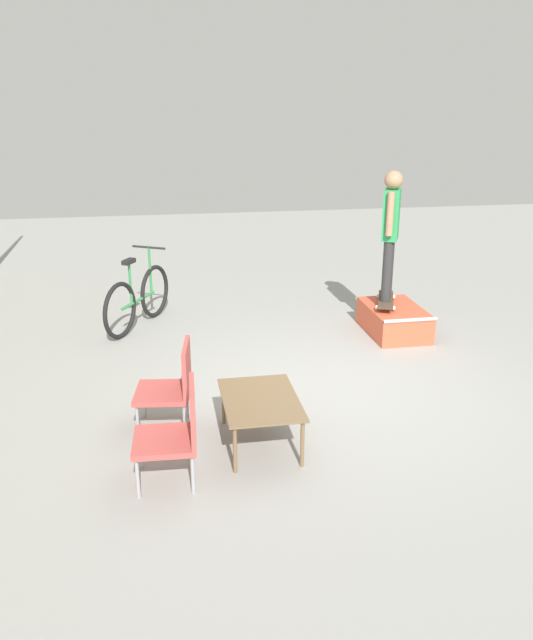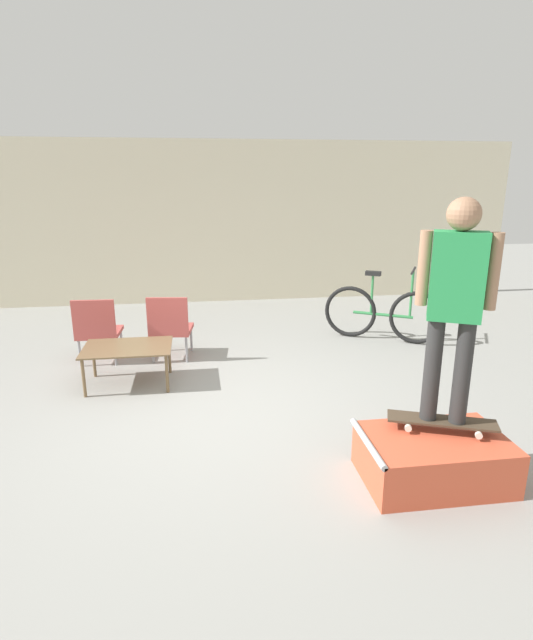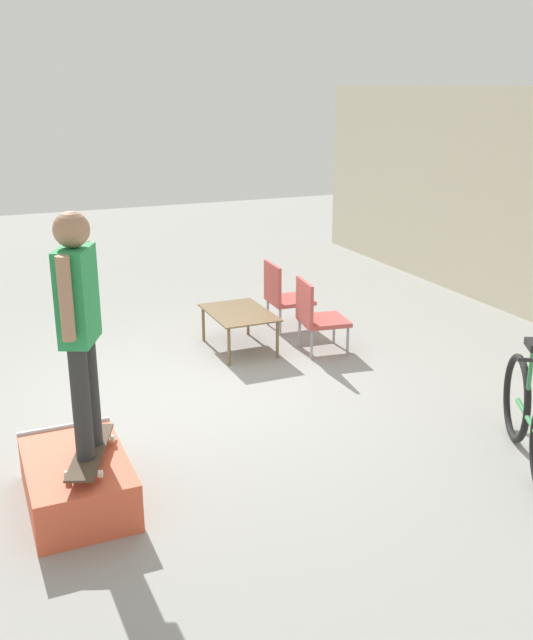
% 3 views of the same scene
% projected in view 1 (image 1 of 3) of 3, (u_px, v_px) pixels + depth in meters
% --- Properties ---
extents(ground_plane, '(24.00, 24.00, 0.00)m').
position_uv_depth(ground_plane, '(326.00, 389.00, 6.95)').
color(ground_plane, gray).
extents(skate_ramp_box, '(1.14, 0.72, 0.40)m').
position_uv_depth(skate_ramp_box, '(394.00, 320.00, 8.61)').
color(skate_ramp_box, '#DB5638').
rests_on(skate_ramp_box, ground_plane).
extents(skateboard_on_ramp, '(0.86, 0.49, 0.07)m').
position_uv_depth(skateboard_on_ramp, '(386.00, 300.00, 8.59)').
color(skateboard_on_ramp, '#473828').
rests_on(skateboard_on_ramp, skate_ramp_box).
extents(person_skater, '(0.52, 0.34, 1.73)m').
position_uv_depth(person_skater, '(391.00, 225.00, 8.25)').
color(person_skater, '#2D2D2D').
rests_on(person_skater, skateboard_on_ramp).
extents(coffee_table, '(1.00, 0.69, 0.46)m').
position_uv_depth(coffee_table, '(260.00, 403.00, 5.72)').
color(coffee_table, brown).
rests_on(coffee_table, ground_plane).
extents(patio_chair_left, '(0.55, 0.55, 0.87)m').
position_uv_depth(patio_chair_left, '(176.00, 430.00, 5.14)').
color(patio_chair_left, '#99999E').
rests_on(patio_chair_left, ground_plane).
extents(patio_chair_right, '(0.59, 0.59, 0.87)m').
position_uv_depth(patio_chair_right, '(172.00, 384.00, 5.99)').
color(patio_chair_right, '#99999E').
rests_on(patio_chair_right, ground_plane).
extents(bicycle, '(1.55, 0.90, 1.09)m').
position_uv_depth(bicycle, '(138.00, 299.00, 8.79)').
color(bicycle, black).
rests_on(bicycle, ground_plane).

